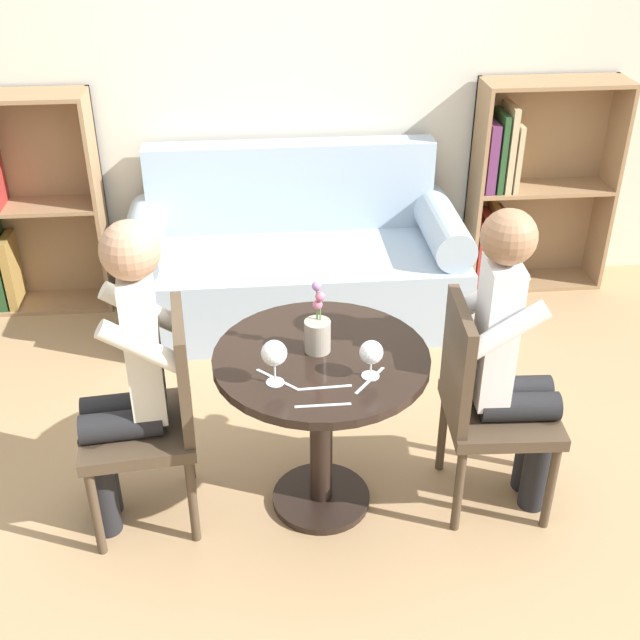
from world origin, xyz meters
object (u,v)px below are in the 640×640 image
Objects in this scene: person_left at (126,375)px; chair_left at (155,413)px; couch at (295,264)px; wine_glass_left at (274,354)px; chair_right at (484,399)px; wine_glass_right at (371,353)px; person_right at (512,360)px; bookshelf_right at (522,191)px; bookshelf_left at (7,209)px; flower_vase at (318,332)px.

chair_left is at bearing 93.76° from person_left.
wine_glass_left is at bearing -95.90° from couch.
chair_right is 6.29× the size of wine_glass_right.
person_right is (0.09, -0.01, 0.18)m from chair_right.
person_left reaches higher than couch.
couch is 1.49× the size of bookshelf_right.
person_right is (-0.64, -1.86, 0.09)m from bookshelf_right.
bookshelf_left reaches higher than chair_left.
person_left is at bearing -64.75° from bookshelf_left.
flower_vase is at bearing 87.28° from person_right.
chair_left and chair_right have the same top height.
bookshelf_left is at bearing 125.22° from wine_glass_left.
wine_glass_right is at bearing 1.40° from wine_glass_left.
chair_right is at bearing 14.60° from wine_glass_right.
bookshelf_left is 2.05m from chair_left.
wine_glass_left is (0.53, -0.15, 0.15)m from person_left.
wine_glass_right is (0.79, -0.16, 0.32)m from chair_left.
chair_left is (-0.63, -1.55, 0.18)m from couch.
bookshelf_left is 4.44× the size of flower_vase.
person_left reaches higher than wine_glass_left.
bookshelf_left is 0.96× the size of person_right.
person_left reaches higher than wine_glass_right.
wine_glass_left is 1.18× the size of wine_glass_right.
person_left is (-2.07, -1.84, 0.10)m from bookshelf_right.
bookshelf_right reaches higher than couch.
wine_glass_right is at bearing 107.66° from chair_right.
bookshelf_right is 8.62× the size of wine_glass_right.
chair_right is 1.35m from person_left.
wine_glass_right is at bearing -47.70° from flower_vase.
bookshelf_right is at bearing 52.66° from flower_vase.
couch is 12.81× the size of wine_glass_right.
chair_left is 3.24× the size of flower_vase.
person_right is at bearing 7.79° from wine_glass_left.
bookshelf_right reaches higher than chair_right.
chair_left is 0.59m from wine_glass_left.
bookshelf_left is 2.95m from person_right.
person_right is 8.94× the size of wine_glass_right.
bookshelf_right is (2.93, 0.01, -0.01)m from bookshelf_left.
flower_vase is (0.70, 0.04, 0.11)m from person_left.
person_left reaches higher than flower_vase.
couch reaches higher than chair_right.
person_right is (1.43, -0.03, -0.01)m from person_left.
person_left is (-0.71, -1.56, 0.37)m from couch.
person_right is at bearing -5.77° from flower_vase.
bookshelf_left is (-1.57, 0.27, 0.28)m from couch.
person_right is at bearing 82.73° from chair_left.
couch is 6.61× the size of flower_vase.
bookshelf_left is at bearing -157.86° from chair_left.
person_left is at bearing 91.91° from person_right.
bookshelf_right reaches higher than wine_glass_left.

